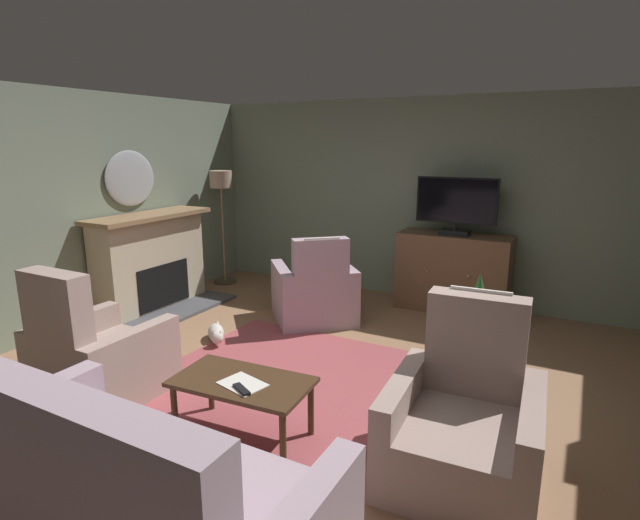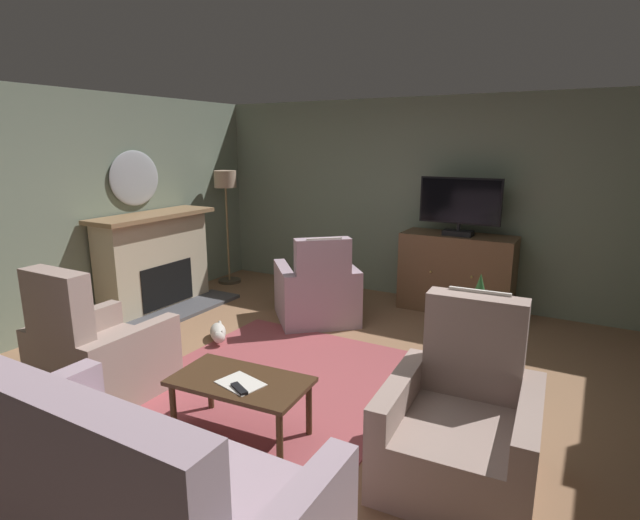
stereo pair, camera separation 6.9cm
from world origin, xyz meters
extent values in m
cube|color=#936B4C|center=(0.00, 0.00, -0.02)|extent=(6.79, 6.49, 0.04)
cube|color=gray|center=(0.00, 3.00, 1.28)|extent=(6.79, 0.10, 2.56)
cube|color=gray|center=(-3.14, 0.00, 1.28)|extent=(0.10, 6.49, 2.56)
cube|color=#9E474C|center=(-0.39, 0.14, 0.01)|extent=(2.16, 2.06, 0.01)
cube|color=#4C4C51|center=(-2.44, 0.94, 0.02)|extent=(0.50, 1.63, 0.04)
cube|color=beige|center=(-2.84, 0.94, 0.57)|extent=(0.41, 1.43, 1.13)
cube|color=black|center=(-2.68, 0.94, 0.32)|extent=(0.10, 0.80, 0.52)
cube|color=#93704C|center=(-2.80, 0.94, 1.16)|extent=(0.53, 1.59, 0.05)
ellipsoid|color=#B2B7BF|center=(-3.06, 0.94, 1.59)|extent=(0.06, 0.73, 0.66)
cube|color=#4A3523|center=(0.43, 2.65, 0.03)|extent=(1.26, 0.45, 0.06)
cube|color=brown|center=(0.43, 2.65, 0.47)|extent=(1.32, 0.51, 0.94)
sphere|color=tan|center=(0.19, 2.38, 0.52)|extent=(0.03, 0.03, 0.03)
sphere|color=tan|center=(0.67, 2.38, 0.52)|extent=(0.03, 0.03, 0.03)
cube|color=black|center=(0.43, 2.60, 0.97)|extent=(0.34, 0.20, 0.06)
cylinder|color=black|center=(0.43, 2.60, 1.04)|extent=(0.04, 0.04, 0.08)
cube|color=black|center=(0.43, 2.60, 1.35)|extent=(0.94, 0.05, 0.54)
cube|color=black|center=(0.43, 2.57, 1.35)|extent=(0.90, 0.01, 0.50)
cube|color=#422B19|center=(-0.16, -0.77, 0.42)|extent=(0.98, 0.59, 0.03)
cylinder|color=#422B19|center=(0.24, -0.53, 0.20)|extent=(0.04, 0.04, 0.40)
cylinder|color=#422B19|center=(-0.60, -0.60, 0.20)|extent=(0.04, 0.04, 0.40)
cylinder|color=#422B19|center=(0.27, -0.94, 0.20)|extent=(0.04, 0.04, 0.40)
cylinder|color=#422B19|center=(-0.57, -1.01, 0.20)|extent=(0.04, 0.04, 0.40)
cube|color=black|center=(-0.07, -0.89, 0.45)|extent=(0.17, 0.12, 0.02)
cube|color=silver|center=(-0.12, -0.82, 0.44)|extent=(0.34, 0.28, 0.01)
cube|color=#AD93A3|center=(0.00, -1.79, 0.20)|extent=(1.68, 0.94, 0.41)
cube|color=#AD93A3|center=(0.00, -2.16, 0.72)|extent=(1.68, 0.20, 0.63)
cube|color=#AD93A3|center=(-0.92, -1.79, 0.31)|extent=(0.15, 0.94, 0.63)
cube|color=#B2A899|center=(0.13, -1.93, 0.53)|extent=(0.36, 0.13, 0.36)
cube|color=#AD93A3|center=(-0.90, 1.55, 0.22)|extent=(1.03, 1.05, 0.44)
cube|color=#AD93A3|center=(-0.67, 1.29, 0.73)|extent=(0.57, 0.54, 0.58)
cube|color=#AD93A3|center=(-1.17, 1.30, 0.32)|extent=(0.68, 0.73, 0.64)
cube|color=#AD93A3|center=(-0.63, 1.79, 0.32)|extent=(0.68, 0.73, 0.64)
cube|color=white|center=(-0.62, 1.24, 0.92)|extent=(0.29, 0.27, 0.24)
cube|color=#A3897F|center=(-1.52, -0.81, 0.21)|extent=(0.59, 0.87, 0.41)
cube|color=#A3897F|center=(-1.52, -1.16, 0.76)|extent=(0.58, 0.18, 0.70)
cube|color=#A3897F|center=(-1.87, -0.81, 0.31)|extent=(0.14, 0.87, 0.61)
cube|color=#A3897F|center=(-1.17, -0.81, 0.31)|extent=(0.14, 0.87, 0.61)
cube|color=#A3897F|center=(1.27, -0.50, 0.20)|extent=(0.67, 0.95, 0.40)
cube|color=#A3897F|center=(1.24, -0.13, 0.74)|extent=(0.63, 0.22, 0.67)
cube|color=#A3897F|center=(1.64, -0.47, 0.30)|extent=(0.19, 0.92, 0.60)
cube|color=#A3897F|center=(0.89, -0.52, 0.30)|extent=(0.19, 0.92, 0.60)
cube|color=white|center=(1.24, -0.06, 0.97)|extent=(0.39, 0.04, 0.24)
cylinder|color=#99664C|center=(1.08, 0.75, 0.14)|extent=(0.29, 0.29, 0.27)
cone|color=#2D6B33|center=(1.08, 0.75, 0.63)|extent=(0.41, 0.41, 0.72)
ellipsoid|color=beige|center=(-1.48, 0.51, 0.08)|extent=(0.36, 0.36, 0.16)
sphere|color=beige|center=(-1.34, 0.36, 0.11)|extent=(0.12, 0.12, 0.12)
cone|color=beige|center=(-1.31, 0.38, 0.16)|extent=(0.04, 0.04, 0.04)
cone|color=beige|center=(-1.36, 0.33, 0.16)|extent=(0.04, 0.04, 0.04)
cylinder|color=beige|center=(-1.65, 0.73, 0.05)|extent=(0.18, 0.18, 0.04)
cylinder|color=#4C4233|center=(-2.79, 2.28, 0.02)|extent=(0.32, 0.32, 0.04)
cylinder|color=olive|center=(-2.79, 2.28, 0.69)|extent=(0.03, 0.03, 1.39)
cylinder|color=tan|center=(-2.79, 2.28, 1.51)|extent=(0.31, 0.31, 0.24)
camera|label=1|loc=(1.78, -3.24, 2.01)|focal=27.88mm
camera|label=2|loc=(1.84, -3.21, 2.01)|focal=27.88mm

